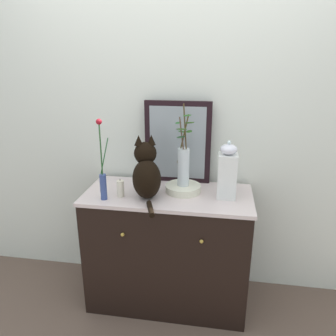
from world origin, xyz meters
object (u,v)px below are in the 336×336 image
object	(u,v)px
mirror_leaning	(178,143)
jar_lidded_porcelain	(227,172)
bowl_porcelain	(183,188)
candle_pillar	(121,189)
vase_slim_green	(103,177)
sideboard	(168,248)
vase_glass_clear	(183,164)
cat_sitting	(146,173)

from	to	relation	value
mirror_leaning	jar_lidded_porcelain	world-z (taller)	mirror_leaning
bowl_porcelain	candle_pillar	size ratio (longest dim) A/B	1.96
jar_lidded_porcelain	mirror_leaning	bearing A→B (deg)	147.04
candle_pillar	vase_slim_green	bearing A→B (deg)	-148.22
sideboard	mirror_leaning	size ratio (longest dim) A/B	1.92
vase_glass_clear	vase_slim_green	bearing A→B (deg)	-157.26
jar_lidded_porcelain	vase_glass_clear	bearing A→B (deg)	171.69
cat_sitting	vase_slim_green	xyz separation A→B (m)	(-0.26, -0.09, -0.01)
cat_sitting	candle_pillar	size ratio (longest dim) A/B	3.47
cat_sitting	vase_slim_green	world-z (taller)	vase_slim_green
candle_pillar	mirror_leaning	bearing A→B (deg)	45.27
sideboard	vase_glass_clear	distance (m)	0.64
mirror_leaning	vase_glass_clear	world-z (taller)	vase_glass_clear
sideboard	cat_sitting	distance (m)	0.61
candle_pillar	bowl_porcelain	bearing A→B (deg)	20.50
jar_lidded_porcelain	candle_pillar	distance (m)	0.70
sideboard	mirror_leaning	bearing A→B (deg)	82.24
bowl_porcelain	candle_pillar	distance (m)	0.42
mirror_leaning	jar_lidded_porcelain	xyz separation A→B (m)	(0.35, -0.23, -0.12)
mirror_leaning	cat_sitting	size ratio (longest dim) A/B	1.38
bowl_porcelain	candle_pillar	bearing A→B (deg)	-159.50
bowl_porcelain	vase_slim_green	bearing A→B (deg)	-157.17
bowl_porcelain	jar_lidded_porcelain	world-z (taller)	jar_lidded_porcelain
bowl_porcelain	jar_lidded_porcelain	xyz separation A→B (m)	(0.29, -0.04, 0.15)
vase_glass_clear	mirror_leaning	bearing A→B (deg)	109.13
mirror_leaning	vase_glass_clear	xyz separation A→B (m)	(0.06, -0.19, -0.09)
mirror_leaning	vase_slim_green	distance (m)	0.59
sideboard	cat_sitting	size ratio (longest dim) A/B	2.64
vase_slim_green	jar_lidded_porcelain	bearing A→B (deg)	11.84
sideboard	vase_glass_clear	size ratio (longest dim) A/B	2.04
mirror_leaning	bowl_porcelain	distance (m)	0.33
jar_lidded_porcelain	candle_pillar	xyz separation A→B (m)	(-0.68, -0.10, -0.12)
cat_sitting	jar_lidded_porcelain	xyz separation A→B (m)	(0.51, 0.08, 0.01)
bowl_porcelain	candle_pillar	xyz separation A→B (m)	(-0.39, -0.15, 0.03)
vase_glass_clear	bowl_porcelain	bearing A→B (deg)	94.01
candle_pillar	cat_sitting	bearing A→B (deg)	9.56
vase_glass_clear	cat_sitting	bearing A→B (deg)	-152.35
sideboard	vase_slim_green	bearing A→B (deg)	-158.01
cat_sitting	vase_glass_clear	size ratio (longest dim) A/B	0.77
sideboard	jar_lidded_porcelain	distance (m)	0.71
mirror_leaning	sideboard	bearing A→B (deg)	-97.76
jar_lidded_porcelain	cat_sitting	bearing A→B (deg)	-171.56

